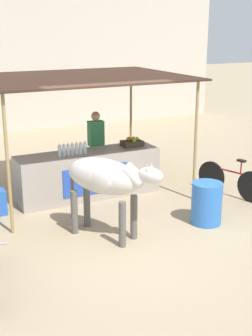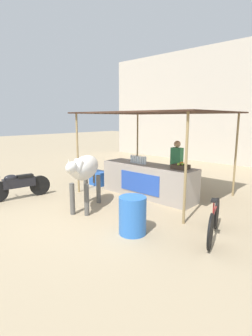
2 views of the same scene
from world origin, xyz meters
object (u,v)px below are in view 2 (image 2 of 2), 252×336
(cooler_box, at_px, (99,178))
(water_barrel, at_px, (133,215))
(fruit_crate, at_px, (181,166))
(cow, at_px, (84,170))
(vendor_behind_counter, at_px, (176,167))
(bicycle_leaning, at_px, (214,221))
(motorcycle_parked, at_px, (18,184))
(stall_counter, at_px, (148,180))

(cooler_box, bearing_deg, water_barrel, -32.20)
(fruit_crate, relative_size, cow, 0.25)
(vendor_behind_counter, height_order, bicycle_leaning, vendor_behind_counter)
(motorcycle_parked, bearing_deg, cow, 19.43)
(fruit_crate, relative_size, cooler_box, 0.73)
(stall_counter, xyz_separation_m, fruit_crate, (1.06, 0.06, 0.55))
(stall_counter, distance_m, motorcycle_parked, 3.78)
(fruit_crate, relative_size, bicycle_leaning, 0.28)
(cooler_box, bearing_deg, cow, -49.80)
(vendor_behind_counter, xyz_separation_m, cooler_box, (-2.59, -0.85, -0.61))
(vendor_behind_counter, bearing_deg, cooler_box, -161.84)
(motorcycle_parked, xyz_separation_m, bicycle_leaning, (5.28, 1.39, -0.08))
(water_barrel, bearing_deg, cooler_box, 147.80)
(fruit_crate, bearing_deg, water_barrel, -82.14)
(cooler_box, height_order, motorcycle_parked, motorcycle_parked)
(cooler_box, distance_m, bicycle_leaning, 4.93)
(vendor_behind_counter, relative_size, motorcycle_parked, 0.92)
(fruit_crate, bearing_deg, bicycle_leaning, -41.29)
(cow, xyz_separation_m, motorcycle_parked, (-2.12, -0.75, -0.61))
(motorcycle_parked, bearing_deg, vendor_behind_counter, 48.51)
(vendor_behind_counter, bearing_deg, water_barrel, -73.81)
(fruit_crate, xyz_separation_m, cow, (-1.54, -2.06, 0.00))
(fruit_crate, bearing_deg, stall_counter, -176.81)
(cooler_box, relative_size, cow, 0.35)
(fruit_crate, distance_m, motorcycle_parked, 4.65)
(fruit_crate, distance_m, vendor_behind_counter, 0.91)
(stall_counter, relative_size, water_barrel, 3.87)
(cooler_box, distance_m, motorcycle_parked, 2.71)
(bicycle_leaning, bearing_deg, fruit_crate, 138.71)
(cow, bearing_deg, motorcycle_parked, -160.57)
(cooler_box, xyz_separation_m, water_barrel, (3.47, -2.19, 0.15))
(water_barrel, xyz_separation_m, bicycle_leaning, (1.29, 0.92, -0.04))
(cooler_box, bearing_deg, vendor_behind_counter, 18.16)
(vendor_behind_counter, relative_size, cow, 0.95)
(cooler_box, xyz_separation_m, motorcycle_parked, (-0.51, -2.65, 0.19))
(vendor_behind_counter, bearing_deg, motorcycle_parked, -131.49)
(motorcycle_parked, relative_size, bicycle_leaning, 1.12)
(cooler_box, bearing_deg, fruit_crate, 2.84)
(stall_counter, distance_m, bicycle_leaning, 3.01)
(motorcycle_parked, distance_m, bicycle_leaning, 5.46)
(fruit_crate, height_order, bicycle_leaning, fruit_crate)
(stall_counter, bearing_deg, cow, -103.35)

